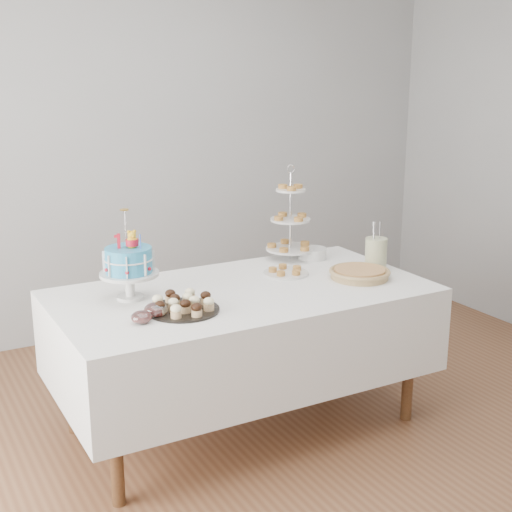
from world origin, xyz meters
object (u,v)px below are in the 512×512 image
plate_stack (313,253)px  pastry_plate (286,272)px  tiered_stand (290,220)px  cupcake_tray (183,303)px  jam_bowl_a (156,310)px  table (243,331)px  utensil_pitcher (376,252)px  jam_bowl_b (141,317)px  birthday_cake (129,275)px  pie (360,273)px

plate_stack → pastry_plate: 0.37m
tiered_stand → plate_stack: 0.24m
cupcake_tray → tiered_stand: tiered_stand is taller
pastry_plate → jam_bowl_a: (-0.87, -0.29, 0.01)m
table → utensil_pitcher: (0.84, -0.02, 0.32)m
table → utensil_pitcher: bearing=-1.5°
table → pastry_plate: 0.44m
cupcake_tray → plate_stack: bearing=25.1°
cupcake_tray → tiered_stand: (0.93, 0.56, 0.20)m
table → jam_bowl_b: (-0.62, -0.21, 0.25)m
birthday_cake → table: bearing=9.1°
table → birthday_cake: (-0.55, 0.14, 0.35)m
birthday_cake → cupcake_tray: (0.16, -0.30, -0.08)m
cupcake_tray → birthday_cake: bearing=118.0°
pie → pastry_plate: (-0.31, 0.25, -0.01)m
birthday_cake → pastry_plate: bearing=22.7°
birthday_cake → tiered_stand: size_ratio=0.79×
jam_bowl_b → cupcake_tray: bearing=14.0°
plate_stack → pastry_plate: size_ratio=0.66×
tiered_stand → cupcake_tray: bearing=-149.1°
birthday_cake → jam_bowl_a: birthday_cake is taller
plate_stack → jam_bowl_a: size_ratio=1.50×
table → plate_stack: size_ratio=11.54×
table → jam_bowl_b: 0.70m
pie → plate_stack: bearing=90.4°
birthday_cake → pie: bearing=11.0°
cupcake_tray → pastry_plate: size_ratio=1.37×
table → cupcake_tray: 0.50m
birthday_cake → jam_bowl_a: 0.31m
birthday_cake → utensil_pitcher: (1.39, -0.16, -0.02)m
cupcake_tray → pie: bearing=1.7°
pie → jam_bowl_a: bearing=-178.3°
plate_stack → pastry_plate: (-0.31, -0.21, -0.02)m
table → tiered_stand: tiered_stand is taller
tiered_stand → jam_bowl_b: size_ratio=5.85×
cupcake_tray → tiered_stand: bearing=30.9°
utensil_pitcher → jam_bowl_b: bearing=165.6°
pie → cupcake_tray: bearing=-178.3°
birthday_cake → cupcake_tray: size_ratio=1.30×
birthday_cake → jam_bowl_b: birthday_cake is taller
tiered_stand → jam_bowl_a: bearing=-152.3°
plate_stack → tiered_stand: bearing=151.6°
birthday_cake → jam_bowl_b: (-0.07, -0.35, -0.09)m
jam_bowl_b → tiered_stand: bearing=27.9°
tiered_stand → utensil_pitcher: 0.54m
birthday_cake → pastry_plate: 0.90m
plate_stack → jam_bowl_b: plate_stack is taller
cupcake_tray → plate_stack: (1.05, 0.49, -0.01)m
birthday_cake → cupcake_tray: birthday_cake is taller
tiered_stand → pastry_plate: 0.40m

